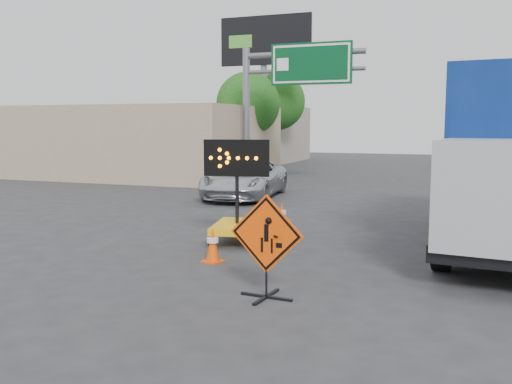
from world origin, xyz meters
The scene contains 13 objects.
ground centered at (0.00, 0.00, 0.00)m, with size 100.00×100.00×0.00m, color #2D2D30.
storefront_left_near centered at (-14.00, 20.00, 2.00)m, with size 14.00×10.00×4.00m, color tan.
storefront_left_far centered at (-15.00, 34.00, 2.20)m, with size 12.00×10.00×4.40m, color #A49589.
highway_gantry centered at (-4.43, 17.96, 5.07)m, with size 6.18×0.38×6.90m.
billboard centered at (-8.35, 25.87, 7.35)m, with size 6.10×0.54×9.85m.
tree_left_near centered at (-8.00, 22.00, 4.16)m, with size 3.71×3.71×6.03m.
tree_left_far centered at (-9.00, 30.00, 4.60)m, with size 4.10×4.10×6.66m.
construction_sign centered at (1.11, 0.02, 0.96)m, with size 1.38×0.98×1.83m.
arrow_board centered at (-1.18, 4.15, 0.60)m, with size 1.65×2.04×2.64m.
pickup_truck centered at (-4.37, 12.54, 0.78)m, with size 2.60×5.65×1.57m, color silver.
cone_a centered at (-0.88, 2.05, 0.39)m, with size 0.49×0.49×0.78m.
cone_b centered at (-1.11, 5.40, 0.37)m, with size 0.47×0.47×0.73m.
cone_c centered at (-0.72, 6.36, 0.39)m, with size 0.50×0.50×0.77m.
Camera 1 is at (4.40, -9.07, 3.03)m, focal length 40.00 mm.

